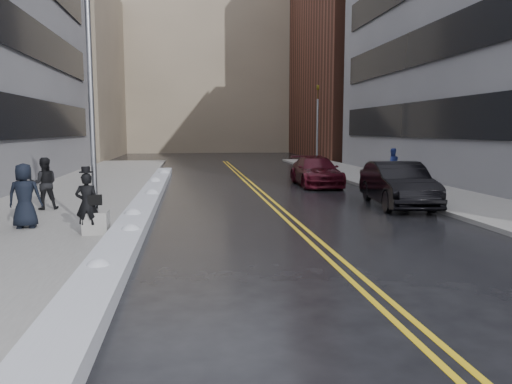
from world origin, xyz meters
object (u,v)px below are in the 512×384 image
object	(u,v)px
traffic_signal	(317,123)
pedestrian_c	(25,196)
car_black	(398,184)
car_maroon	(316,171)
lamppost	(93,145)
fire_hydrant	(403,182)
pedestrian_fedora	(87,204)
pedestrian_b	(44,184)
pedestrian_east	(392,164)

from	to	relation	value
traffic_signal	pedestrian_c	size ratio (longest dim) A/B	3.24
car_black	car_maroon	world-z (taller)	car_black
lamppost	fire_hydrant	xyz separation A→B (m)	(12.30, 8.00, -1.98)
lamppost	pedestrian_fedora	size ratio (longest dim) A/B	4.56
pedestrian_b	car_black	size ratio (longest dim) A/B	0.35
traffic_signal	pedestrian_east	size ratio (longest dim) A/B	3.40
traffic_signal	pedestrian_east	world-z (taller)	traffic_signal
pedestrian_fedora	car_black	bearing A→B (deg)	-154.73
car_black	pedestrian_fedora	bearing A→B (deg)	-150.20
lamppost	traffic_signal	world-z (taller)	lamppost
lamppost	fire_hydrant	bearing A→B (deg)	33.04
pedestrian_c	car_maroon	distance (m)	15.63
fire_hydrant	pedestrian_fedora	xyz separation A→B (m)	(-12.47, -8.22, 0.44)
pedestrian_b	fire_hydrant	bearing A→B (deg)	178.79
traffic_signal	pedestrian_fedora	world-z (taller)	traffic_signal
pedestrian_fedora	pedestrian_c	world-z (taller)	pedestrian_c
pedestrian_fedora	car_black	world-z (taller)	pedestrian_fedora
pedestrian_fedora	pedestrian_east	world-z (taller)	pedestrian_east
pedestrian_b	pedestrian_c	bearing A→B (deg)	82.08
fire_hydrant	pedestrian_b	xyz separation A→B (m)	(-14.83, -3.53, 0.52)
pedestrian_fedora	car_maroon	world-z (taller)	pedestrian_fedora
traffic_signal	pedestrian_east	distance (m)	9.65
pedestrian_b	car_black	bearing A→B (deg)	165.14
lamppost	pedestrian_east	world-z (taller)	lamppost
pedestrian_c	pedestrian_b	bearing A→B (deg)	-85.52
lamppost	pedestrian_b	world-z (taller)	lamppost
traffic_signal	pedestrian_c	distance (m)	25.27
pedestrian_east	car_black	size ratio (longest dim) A/B	0.34
lamppost	car_maroon	size ratio (longest dim) A/B	1.46
pedestrian_c	fire_hydrant	bearing A→B (deg)	-156.46
pedestrian_c	pedestrian_east	xyz separation A→B (m)	(15.89, 11.81, -0.05)
car_maroon	pedestrian_b	bearing A→B (deg)	-146.24
lamppost	fire_hydrant	distance (m)	14.81
fire_hydrant	pedestrian_c	world-z (taller)	pedestrian_c
lamppost	pedestrian_b	bearing A→B (deg)	119.56
fire_hydrant	traffic_signal	xyz separation A→B (m)	(-0.50, 14.00, 2.85)
pedestrian_c	car_black	world-z (taller)	pedestrian_c
fire_hydrant	traffic_signal	size ratio (longest dim) A/B	0.12
traffic_signal	car_black	xyz separation A→B (m)	(-1.33, -17.59, -2.55)
pedestrian_fedora	pedestrian_c	size ratio (longest dim) A/B	0.90
pedestrian_b	car_black	world-z (taller)	pedestrian_b
pedestrian_c	car_black	size ratio (longest dim) A/B	0.36
traffic_signal	pedestrian_b	size ratio (longest dim) A/B	3.27
pedestrian_east	fire_hydrant	bearing A→B (deg)	76.47
car_maroon	pedestrian_c	bearing A→B (deg)	-134.76
traffic_signal	car_maroon	distance (m)	10.81
pedestrian_c	pedestrian_east	size ratio (longest dim) A/B	1.05
traffic_signal	pedestrian_b	bearing A→B (deg)	-129.26
pedestrian_b	pedestrian_fedora	bearing A→B (deg)	102.15
pedestrian_east	car_maroon	size ratio (longest dim) A/B	0.34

